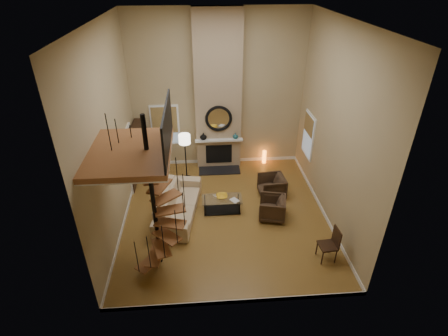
{
  "coord_description": "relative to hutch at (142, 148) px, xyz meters",
  "views": [
    {
      "loc": [
        -0.67,
        -8.4,
        6.62
      ],
      "look_at": [
        0.0,
        0.4,
        1.4
      ],
      "focal_mm": 27.95,
      "sensor_mm": 36.0,
      "label": 1
    }
  ],
  "objects": [
    {
      "name": "mirror_disc",
      "position": [
        2.76,
        0.06,
        1.0
      ],
      "size": [
        0.8,
        0.01,
        0.8
      ],
      "primitive_type": "cylinder",
      "rotation": [
        1.57,
        0.0,
        0.0
      ],
      "color": "white",
      "rests_on": "chimney_breast"
    },
    {
      "name": "right_wall",
      "position": [
        5.76,
        -2.79,
        1.8
      ],
      "size": [
        0.02,
        6.5,
        5.5
      ],
      "primitive_type": "cube",
      "color": "tan",
      "rests_on": "ground"
    },
    {
      "name": "spiral_stair",
      "position": [
        0.97,
        -4.58,
        0.83
      ],
      "size": [
        1.47,
        1.47,
        4.06
      ],
      "color": "black",
      "rests_on": "ground"
    },
    {
      "name": "baseboard_right",
      "position": [
        5.75,
        -2.79,
        -0.89
      ],
      "size": [
        0.02,
        6.5,
        0.12
      ],
      "primitive_type": "cube",
      "color": "white",
      "rests_on": "ground"
    },
    {
      "name": "armchair_far",
      "position": [
        4.2,
        -3.07,
        -0.6
      ],
      "size": [
        0.91,
        0.89,
        0.7
      ],
      "primitive_type": "imported",
      "rotation": [
        0.0,
        0.0,
        -1.79
      ],
      "color": "#3E2B1C",
      "rests_on": "ground"
    },
    {
      "name": "hearth",
      "position": [
        2.76,
        -0.22,
        -0.93
      ],
      "size": [
        1.5,
        0.6,
        0.04
      ],
      "primitive_type": "cube",
      "color": "black",
      "rests_on": "ground"
    },
    {
      "name": "accent_lamp",
      "position": [
        4.49,
        0.27,
        -0.7
      ],
      "size": [
        0.14,
        0.14,
        0.5
      ],
      "primitive_type": "cylinder",
      "color": "orange",
      "rests_on": "ground"
    },
    {
      "name": "coffee_table",
      "position": [
        2.68,
        -2.6,
        -0.67
      ],
      "size": [
        1.21,
        0.61,
        0.45
      ],
      "color": "silver",
      "rests_on": "ground"
    },
    {
      "name": "mirror_frame",
      "position": [
        2.76,
        0.05,
        1.0
      ],
      "size": [
        0.94,
        0.1,
        0.94
      ],
      "primitive_type": "torus",
      "rotation": [
        1.57,
        0.0,
        0.0
      ],
      "color": "black",
      "rests_on": "chimney_breast"
    },
    {
      "name": "ground",
      "position": [
        2.76,
        -2.79,
        -0.95
      ],
      "size": [
        6.0,
        6.5,
        0.01
      ],
      "primitive_type": "cube",
      "color": "#A57935",
      "rests_on": "ground"
    },
    {
      "name": "firebox",
      "position": [
        2.76,
        0.07,
        -0.4
      ],
      "size": [
        0.95,
        0.02,
        0.72
      ],
      "primitive_type": "cube",
      "color": "black",
      "rests_on": "chimney_breast"
    },
    {
      "name": "baseboard_front",
      "position": [
        2.76,
        -6.03,
        -0.89
      ],
      "size": [
        6.0,
        0.02,
        0.12
      ],
      "primitive_type": "cube",
      "color": "white",
      "rests_on": "ground"
    },
    {
      "name": "book",
      "position": [
        3.03,
        -2.75,
        -0.49
      ],
      "size": [
        0.32,
        0.34,
        0.03
      ],
      "primitive_type": "imported",
      "rotation": [
        0.0,
        0.0,
        0.61
      ],
      "color": "gray",
      "rests_on": "coffee_table"
    },
    {
      "name": "left_wall",
      "position": [
        -0.24,
        -2.79,
        1.8
      ],
      "size": [
        0.02,
        6.5,
        5.5
      ],
      "primitive_type": "cube",
      "color": "tan",
      "rests_on": "ground"
    },
    {
      "name": "vase_right",
      "position": [
        3.36,
        0.03,
        0.33
      ],
      "size": [
        0.2,
        0.2,
        0.21
      ],
      "primitive_type": "imported",
      "color": "#195058",
      "rests_on": "mantel"
    },
    {
      "name": "chimney_breast",
      "position": [
        2.76,
        0.27,
        1.8
      ],
      "size": [
        1.6,
        0.38,
        5.5
      ],
      "primitive_type": "cube",
      "color": "#9F8667",
      "rests_on": "ground"
    },
    {
      "name": "baseboard_back",
      "position": [
        2.76,
        0.45,
        -0.89
      ],
      "size": [
        6.0,
        0.02,
        0.12
      ],
      "primitive_type": "cube",
      "color": "white",
      "rests_on": "ground"
    },
    {
      "name": "vase_left",
      "position": [
        2.21,
        0.03,
        0.35
      ],
      "size": [
        0.24,
        0.24,
        0.25
      ],
      "primitive_type": "imported",
      "color": "black",
      "rests_on": "mantel"
    },
    {
      "name": "window_back",
      "position": [
        0.86,
        0.43,
        0.67
      ],
      "size": [
        1.02,
        0.06,
        1.52
      ],
      "color": "white",
      "rests_on": "back_wall"
    },
    {
      "name": "loft",
      "position": [
        0.71,
        -4.59,
        2.29
      ],
      "size": [
        1.7,
        2.2,
        1.09
      ],
      "color": "#965A31",
      "rests_on": "left_wall"
    },
    {
      "name": "back_wall",
      "position": [
        2.76,
        0.46,
        1.8
      ],
      "size": [
        6.0,
        0.02,
        5.5
      ],
      "primitive_type": "cube",
      "color": "tan",
      "rests_on": "ground"
    },
    {
      "name": "floor_lamp",
      "position": [
        1.57,
        -0.65,
        0.46
      ],
      "size": [
        0.39,
        0.39,
        1.71
      ],
      "color": "black",
      "rests_on": "ground"
    },
    {
      "name": "ceiling",
      "position": [
        2.76,
        -2.79,
        4.54
      ],
      "size": [
        6.0,
        6.5,
        0.01
      ],
      "primitive_type": "cube",
      "color": "silver",
      "rests_on": "back_wall"
    },
    {
      "name": "side_chair",
      "position": [
        5.28,
        -4.82,
        -0.42
      ],
      "size": [
        0.47,
        0.45,
        0.94
      ],
      "color": "black",
      "rests_on": "ground"
    },
    {
      "name": "front_wall",
      "position": [
        2.76,
        -6.04,
        1.8
      ],
      "size": [
        6.0,
        0.02,
        5.5
      ],
      "primitive_type": "cube",
      "color": "tan",
      "rests_on": "ground"
    },
    {
      "name": "baseboard_left",
      "position": [
        -0.23,
        -2.79,
        -0.89
      ],
      "size": [
        0.02,
        6.5,
        0.12
      ],
      "primitive_type": "cube",
      "color": "white",
      "rests_on": "ground"
    },
    {
      "name": "hutch",
      "position": [
        0.0,
        0.0,
        0.0
      ],
      "size": [
        0.4,
        0.85,
        1.9
      ],
      "primitive_type": "cube",
      "color": "black",
      "rests_on": "ground"
    },
    {
      "name": "entry_door",
      "position": [
        -0.2,
        -0.99,
        0.1
      ],
      "size": [
        0.1,
        1.05,
        2.16
      ],
      "color": "white",
      "rests_on": "ground"
    },
    {
      "name": "armchair_near",
      "position": [
        4.42,
        -1.91,
        -0.6
      ],
      "size": [
        0.88,
        0.86,
        0.74
      ],
      "primitive_type": "imported",
      "rotation": [
        0.0,
        0.0,
        -1.48
      ],
      "color": "#3E2B1C",
      "rests_on": "ground"
    },
    {
      "name": "window_right",
      "position": [
        5.73,
        -0.79,
        0.68
      ],
      "size": [
        0.06,
        1.02,
        1.52
      ],
      "color": "white",
      "rests_on": "right_wall"
    },
    {
      "name": "sofa",
      "position": [
        1.35,
        -2.64,
        -0.55
      ],
      "size": [
        1.44,
        2.76,
        0.77
      ],
      "primitive_type": "imported",
      "rotation": [
        0.0,
        0.0,
        1.41
      ],
      "color": "#CCB38D",
      "rests_on": "ground"
    },
    {
      "name": "mantel",
      "position": [
        2.76,
        -0.01,
        0.2
      ],
      "size": [
        1.7,
        0.18,
        0.06
      ],
      "primitive_type": "cube",
      "color": "white",
      "rests_on": "chimney_breast"
    },
    {
      "name": "bowl",
      "position": [
        2.68,
        -2.55,
        -0.45
      ],
      "size": [
        0.34,
        0.34,
        0.08
      ],
      "primitive_type": "imported",
      "color": "yellow",
      "rests_on": "coffee_table"
    }
  ]
}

